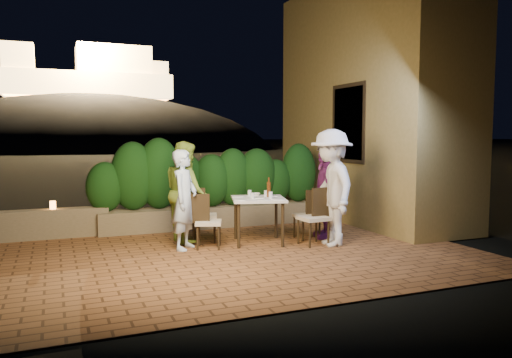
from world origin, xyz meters
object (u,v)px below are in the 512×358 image
chair_right_front (313,217)px  diner_purple (325,193)px  diner_blue (185,200)px  diner_white (331,188)px  beer_bottle (269,187)px  chair_right_back (307,215)px  bowl (255,194)px  dining_table (258,220)px  chair_left_back (204,215)px  parapet_lamp (53,205)px  chair_left_front (209,221)px  diner_green (186,191)px

chair_right_front → diner_purple: (0.46, 0.43, 0.31)m
diner_blue → diner_white: bearing=-68.6°
beer_bottle → chair_right_back: size_ratio=0.39×
bowl → dining_table: bearing=-101.9°
chair_left_back → chair_right_front: (1.55, -0.92, 0.01)m
bowl → beer_bottle: bearing=-64.3°
beer_bottle → chair_right_front: 0.88m
dining_table → bowl: (0.06, 0.30, 0.40)m
chair_left_back → diner_blue: bearing=-117.9°
diner_white → chair_right_back: bearing=-160.1°
parapet_lamp → chair_left_front: bearing=-38.2°
chair_left_front → diner_white: size_ratio=0.46×
diner_white → parapet_lamp: 4.75m
chair_right_front → chair_right_back: (0.14, 0.47, -0.04)m
chair_right_front → diner_green: bearing=-35.0°
dining_table → bowl: size_ratio=4.86×
chair_left_back → chair_right_front: bearing=-12.8°
beer_bottle → diner_blue: 1.43m
diner_blue → diner_green: size_ratio=0.93×
chair_right_front → parapet_lamp: bearing=-33.9°
chair_left_front → chair_left_back: size_ratio=0.95×
bowl → parapet_lamp: size_ratio=1.24×
chair_right_back → diner_white: (0.12, -0.58, 0.51)m
dining_table → diner_green: 1.30m
parapet_lamp → chair_right_front: bearing=-29.5°
diner_white → parapet_lamp: bearing=-110.9°
chair_left_front → diner_green: 0.80m
diner_green → dining_table: bearing=-122.9°
diner_purple → parapet_lamp: diner_purple is taller
chair_left_back → diner_purple: diner_purple is taller
chair_left_back → diner_green: bearing=168.7°
dining_table → diner_white: diner_white is taller
chair_right_back → parapet_lamp: chair_right_back is taller
diner_blue → chair_right_front: bearing=-67.6°
chair_left_back → parapet_lamp: bearing=169.4°
bowl → chair_left_front: chair_left_front is taller
chair_left_back → parapet_lamp: size_ratio=6.43×
beer_bottle → chair_left_back: size_ratio=0.36×
bowl → diner_green: size_ratio=0.10×
dining_table → chair_left_back: size_ratio=0.94×
diner_white → chair_left_front: bearing=-97.4°
parapet_lamp → diner_blue: bearing=-41.8°
bowl → chair_left_back: (-0.85, 0.16, -0.32)m
dining_table → diner_white: (1.02, -0.58, 0.56)m
chair_right_back → chair_left_front: bearing=1.3°
bowl → chair_right_front: bearing=-47.6°
chair_right_back → diner_purple: (0.32, -0.04, 0.36)m
bowl → chair_left_front: 1.05m
beer_bottle → chair_left_front: beer_bottle is taller
beer_bottle → diner_green: diner_green is taller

